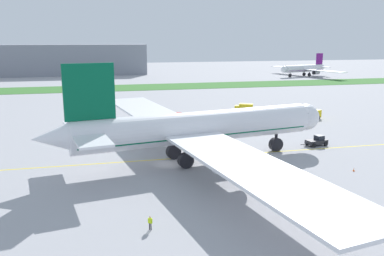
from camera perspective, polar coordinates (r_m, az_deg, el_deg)
ground_plane at (r=73.02m, az=-3.58°, el=-5.06°), size 600.00×600.00×0.00m
apron_taxi_line at (r=75.88m, az=-3.97°, el=-4.38°), size 280.00×0.36×0.01m
grass_median_strip at (r=186.04m, az=-9.64°, el=5.58°), size 320.00×24.00×0.10m
airliner_foreground at (r=72.88m, az=0.24°, el=-0.05°), size 54.29×86.69×18.18m
pushback_tug at (r=88.81m, az=17.09°, el=-1.74°), size 6.31×3.17×2.15m
ground_crew_wingwalker_port at (r=49.03m, az=-5.88°, el=-12.89°), size 0.51×0.49×1.74m
traffic_cone_near_nose at (r=74.30m, az=21.70°, el=-5.42°), size 0.36×0.36×0.58m
service_truck_baggage_loader at (r=117.18m, az=16.38°, el=1.89°), size 5.61×3.74×2.50m
service_truck_fuel_bowser at (r=122.76m, az=7.29°, el=2.81°), size 5.66×4.10×2.78m
service_truck_catering_van at (r=106.87m, az=-2.33°, el=1.47°), size 6.17×3.94×2.82m
parked_airliner_far_centre at (r=247.87m, az=15.51°, el=8.02°), size 34.26×54.03×13.03m
terminal_building at (r=258.34m, az=-19.20°, el=8.96°), size 112.18×20.00×18.00m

